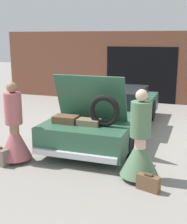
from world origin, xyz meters
name	(u,v)px	position (x,y,z in m)	size (l,w,h in m)	color
ground_plane	(110,132)	(0.00, 0.00, 0.00)	(40.00, 40.00, 0.00)	gray
garage_wall_back	(141,67)	(0.00, 4.40, 1.39)	(12.00, 0.14, 2.80)	brown
car	(111,112)	(0.00, 0.01, 0.56)	(1.93, 5.31, 1.78)	#336047
person_left	(15,134)	(-1.32, -2.67, 0.60)	(0.68, 0.68, 1.70)	#997051
person_right	(140,148)	(1.32, -2.66, 0.59)	(0.72, 0.72, 1.69)	beige
suitcase_beside_right_person	(148,183)	(1.56, -3.07, 0.14)	(0.43, 0.26, 0.31)	brown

